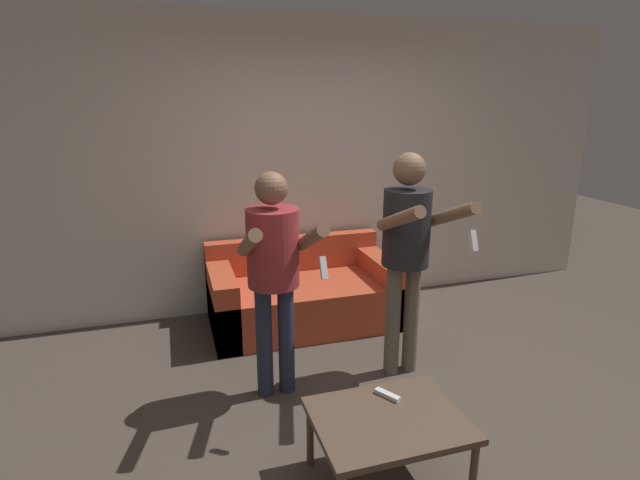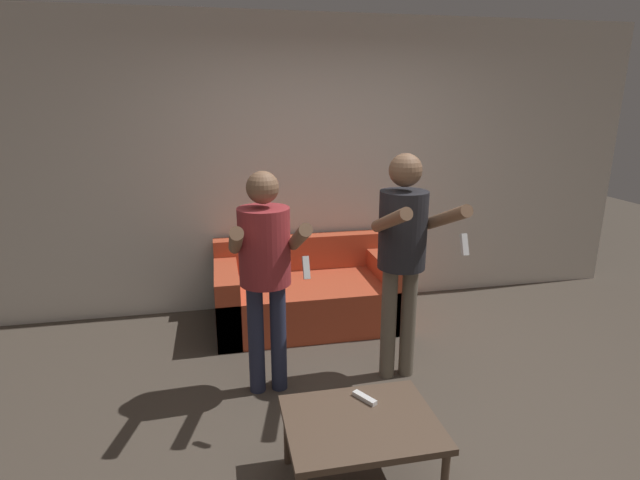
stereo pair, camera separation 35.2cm
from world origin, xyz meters
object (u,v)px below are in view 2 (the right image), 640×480
Objects in this scene: person_standing_left at (265,260)px; coffee_table at (361,428)px; remote_on_table at (365,398)px; couch at (308,295)px; person_standing_right at (403,243)px.

coffee_table is (0.37, -1.00, -0.60)m from person_standing_left.
person_standing_left is at bearing 117.57° from remote_on_table.
couch is 1.39m from person_standing_right.
person_standing_right is at bearing 58.69° from remote_on_table.
couch reaches higher than coffee_table.
coffee_table is (-0.10, -2.06, 0.11)m from couch.
coffee_table is (-0.58, -1.00, -0.66)m from person_standing_right.
remote_on_table is (0.44, -0.84, -0.54)m from person_standing_left.
person_standing_left is at bearing -114.06° from couch.
person_standing_left is 0.95× the size of person_standing_right.
person_standing_left is 2.00× the size of coffee_table.
person_standing_left is 10.48× the size of remote_on_table.
couch is at bearing 88.93° from remote_on_table.
person_standing_right is 11.08× the size of remote_on_table.
person_standing_left reaches higher than remote_on_table.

